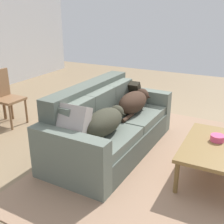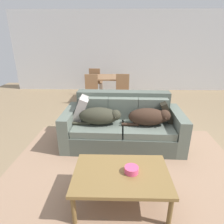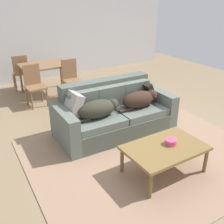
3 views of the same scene
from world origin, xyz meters
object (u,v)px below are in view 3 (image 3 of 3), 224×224
(throw_pillow_by_right_arm, at_px, (147,91))
(dining_table, at_px, (45,67))
(dining_chair_near_left, at_px, (34,84))
(couch, at_px, (113,114))
(dog_on_right_cushion, at_px, (140,99))
(dining_chair_near_right, at_px, (71,77))
(dog_on_left_cushion, at_px, (98,109))
(coffee_table, at_px, (165,149))
(dining_chair_far_left, at_px, (21,71))
(throw_pillow_by_left_arm, at_px, (71,105))
(bowl_on_coffee_table, at_px, (171,142))

(throw_pillow_by_right_arm, height_order, dining_table, throw_pillow_by_right_arm)
(dining_chair_near_left, bearing_deg, couch, -69.58)
(dog_on_right_cushion, relative_size, dining_chair_near_right, 0.89)
(dog_on_left_cushion, xyz_separation_m, dining_table, (0.03, 2.67, 0.08))
(coffee_table, xyz_separation_m, dining_chair_near_right, (0.10, 3.32, 0.13))
(couch, bearing_deg, dining_chair_near_left, 114.25)
(dog_on_right_cushion, bearing_deg, couch, 157.88)
(dining_chair_near_right, bearing_deg, coffee_table, -90.71)
(dog_on_right_cushion, height_order, throw_pillow_by_right_arm, throw_pillow_by_right_arm)
(coffee_table, relative_size, dining_table, 0.94)
(dog_on_right_cushion, relative_size, coffee_table, 0.75)
(dining_table, xyz_separation_m, dining_chair_near_right, (0.41, -0.58, -0.17))
(couch, distance_m, dining_table, 2.55)
(dining_chair_far_left, bearing_deg, coffee_table, 105.26)
(throw_pillow_by_right_arm, distance_m, dining_chair_near_right, 2.02)
(throw_pillow_by_right_arm, bearing_deg, dog_on_right_cushion, -145.28)
(throw_pillow_by_right_arm, bearing_deg, dining_table, 114.47)
(dining_chair_far_left, bearing_deg, throw_pillow_by_right_arm, 122.77)
(dog_on_left_cushion, distance_m, dining_table, 2.67)
(dog_on_right_cushion, relative_size, dining_chair_far_left, 0.89)
(throw_pillow_by_left_arm, xyz_separation_m, dining_chair_far_left, (-0.07, 3.04, -0.14))
(throw_pillow_by_right_arm, bearing_deg, dining_chair_far_left, 117.10)
(dog_on_left_cushion, bearing_deg, dining_chair_far_left, 99.11)
(couch, distance_m, coffee_table, 1.41)
(coffee_table, height_order, dining_chair_near_left, dining_chair_near_left)
(dining_chair_near_left, height_order, dining_chair_far_left, dining_chair_far_left)
(throw_pillow_by_left_arm, height_order, throw_pillow_by_right_arm, throw_pillow_by_left_arm)
(throw_pillow_by_left_arm, bearing_deg, dog_on_right_cushion, -12.61)
(couch, relative_size, dining_table, 1.83)
(coffee_table, xyz_separation_m, dining_table, (-0.31, 3.91, 0.30))
(coffee_table, xyz_separation_m, dining_chair_near_left, (-0.76, 3.37, 0.12))
(dining_chair_near_right, xyz_separation_m, dining_chair_far_left, (-0.87, 1.20, -0.00))
(throw_pillow_by_right_arm, relative_size, dining_chair_near_left, 0.43)
(dog_on_left_cushion, height_order, dining_chair_far_left, dining_chair_far_left)
(dog_on_left_cushion, distance_m, bowl_on_coffee_table, 1.31)
(throw_pillow_by_right_arm, relative_size, dining_chair_far_left, 0.43)
(dining_chair_near_left, bearing_deg, dining_chair_near_right, -5.15)
(couch, xyz_separation_m, dining_chair_far_left, (-0.82, 3.11, 0.16))
(throw_pillow_by_left_arm, height_order, dining_table, throw_pillow_by_left_arm)
(dog_on_right_cushion, xyz_separation_m, dining_chair_near_right, (-0.39, 2.11, -0.09))
(dog_on_left_cushion, bearing_deg, bowl_on_coffee_table, -68.01)
(dining_chair_near_left, bearing_deg, coffee_table, -79.44)
(throw_pillow_by_left_arm, distance_m, bowl_on_coffee_table, 1.69)
(throw_pillow_by_right_arm, bearing_deg, bowl_on_coffee_table, -116.31)
(bowl_on_coffee_table, bearing_deg, dog_on_right_cushion, 72.31)
(throw_pillow_by_right_arm, height_order, bowl_on_coffee_table, throw_pillow_by_right_arm)
(bowl_on_coffee_table, height_order, dining_table, dining_table)
(bowl_on_coffee_table, bearing_deg, couch, 92.31)
(throw_pillow_by_right_arm, xyz_separation_m, dining_chair_near_right, (-0.71, 1.89, -0.12))
(dining_table, relative_size, dining_chair_near_left, 1.28)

